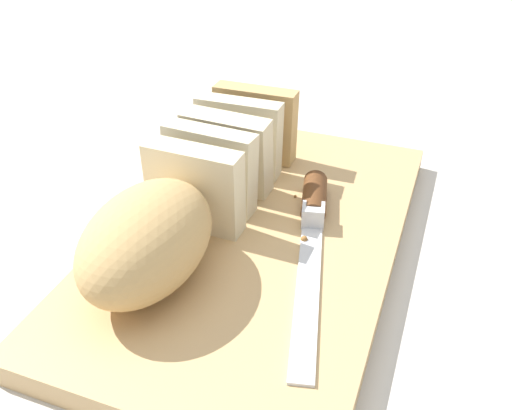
% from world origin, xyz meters
% --- Properties ---
extents(ground_plane, '(3.00, 3.00, 0.00)m').
position_xyz_m(ground_plane, '(0.00, 0.00, 0.00)').
color(ground_plane, beige).
extents(cutting_board, '(0.45, 0.27, 0.02)m').
position_xyz_m(cutting_board, '(0.00, 0.00, 0.01)').
color(cutting_board, tan).
rests_on(cutting_board, ground_plane).
extents(bread_loaf, '(0.33, 0.10, 0.09)m').
position_xyz_m(bread_loaf, '(-0.02, 0.06, 0.07)').
color(bread_loaf, tan).
rests_on(bread_loaf, cutting_board).
extents(bread_knife, '(0.26, 0.09, 0.02)m').
position_xyz_m(bread_knife, '(0.03, -0.05, 0.03)').
color(bread_knife, silver).
rests_on(bread_knife, cutting_board).
extents(crumb_near_knife, '(0.01, 0.01, 0.01)m').
position_xyz_m(crumb_near_knife, '(0.00, -0.05, 0.03)').
color(crumb_near_knife, '#996633').
rests_on(crumb_near_knife, cutting_board).
extents(crumb_near_loaf, '(0.00, 0.00, 0.00)m').
position_xyz_m(crumb_near_loaf, '(-0.06, 0.05, 0.03)').
color(crumb_near_loaf, '#996633').
rests_on(crumb_near_loaf, cutting_board).
extents(crumb_stray_left, '(0.01, 0.01, 0.01)m').
position_xyz_m(crumb_stray_left, '(0.07, 0.04, 0.03)').
color(crumb_stray_left, '#996633').
rests_on(crumb_stray_left, cutting_board).
extents(crumb_stray_right, '(0.00, 0.00, 0.00)m').
position_xyz_m(crumb_stray_right, '(0.07, -0.02, 0.03)').
color(crumb_stray_right, '#996633').
rests_on(crumb_stray_right, cutting_board).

